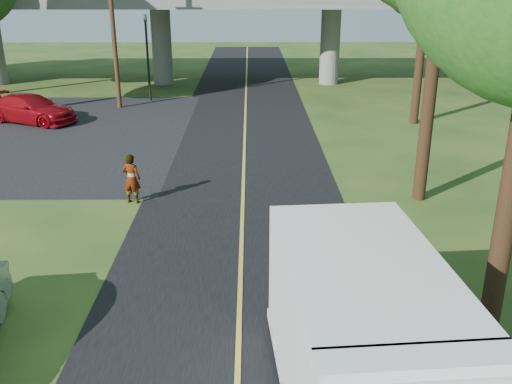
{
  "coord_description": "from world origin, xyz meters",
  "views": [
    {
      "loc": [
        0.26,
        -9.65,
        7.35
      ],
      "look_at": [
        0.43,
        5.5,
        1.6
      ],
      "focal_mm": 40.0,
      "sensor_mm": 36.0,
      "label": 1
    }
  ],
  "objects_px": {
    "utility_pole": "(113,28)",
    "red_sedan": "(31,109)",
    "step_van": "(373,362)",
    "pedestrian": "(131,179)",
    "traffic_signal": "(147,49)"
  },
  "relations": [
    {
      "from": "step_van",
      "to": "pedestrian",
      "type": "bearing_deg",
      "value": 114.33
    },
    {
      "from": "utility_pole",
      "to": "pedestrian",
      "type": "distance_m",
      "value": 16.13
    },
    {
      "from": "step_van",
      "to": "pedestrian",
      "type": "relative_size",
      "value": 4.24
    },
    {
      "from": "pedestrian",
      "to": "traffic_signal",
      "type": "bearing_deg",
      "value": -71.35
    },
    {
      "from": "step_van",
      "to": "red_sedan",
      "type": "bearing_deg",
      "value": 116.68
    },
    {
      "from": "red_sedan",
      "to": "step_van",
      "type": "bearing_deg",
      "value": -126.3
    },
    {
      "from": "utility_pole",
      "to": "red_sedan",
      "type": "relative_size",
      "value": 1.77
    },
    {
      "from": "traffic_signal",
      "to": "red_sedan",
      "type": "height_order",
      "value": "traffic_signal"
    },
    {
      "from": "traffic_signal",
      "to": "utility_pole",
      "type": "bearing_deg",
      "value": -126.87
    },
    {
      "from": "red_sedan",
      "to": "pedestrian",
      "type": "bearing_deg",
      "value": -124.2
    },
    {
      "from": "utility_pole",
      "to": "red_sedan",
      "type": "distance_m",
      "value": 6.56
    },
    {
      "from": "utility_pole",
      "to": "red_sedan",
      "type": "bearing_deg",
      "value": -137.37
    },
    {
      "from": "traffic_signal",
      "to": "utility_pole",
      "type": "height_order",
      "value": "utility_pole"
    },
    {
      "from": "traffic_signal",
      "to": "pedestrian",
      "type": "xyz_separation_m",
      "value": [
        2.2,
        -17.25,
        -2.33
      ]
    },
    {
      "from": "step_van",
      "to": "pedestrian",
      "type": "xyz_separation_m",
      "value": [
        -5.99,
        10.95,
        -0.77
      ]
    }
  ]
}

